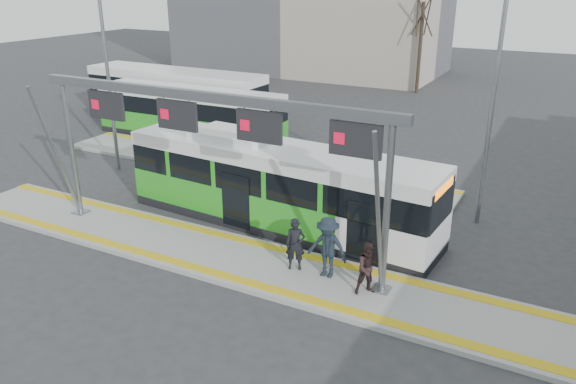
% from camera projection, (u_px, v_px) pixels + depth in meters
% --- Properties ---
extents(ground, '(120.00, 120.00, 0.00)m').
position_uv_depth(ground, '(218.00, 257.00, 18.38)').
color(ground, '#2D2D30').
rests_on(ground, ground).
extents(platform_main, '(22.00, 3.00, 0.15)m').
position_uv_depth(platform_main, '(218.00, 255.00, 18.36)').
color(platform_main, gray).
rests_on(platform_main, ground).
extents(platform_second, '(20.00, 3.00, 0.15)m').
position_uv_depth(platform_second, '(244.00, 167.00, 26.68)').
color(platform_second, gray).
rests_on(platform_second, ground).
extents(tactile_main, '(22.00, 2.65, 0.02)m').
position_uv_depth(tactile_main, '(218.00, 252.00, 18.32)').
color(tactile_main, gold).
rests_on(tactile_main, platform_main).
extents(tactile_second, '(20.00, 0.35, 0.02)m').
position_uv_depth(tactile_second, '(256.00, 158.00, 27.60)').
color(tactile_second, gold).
rests_on(tactile_second, platform_second).
extents(gantry, '(13.00, 1.68, 5.20)m').
position_uv_depth(gantry, '(207.00, 126.00, 17.18)').
color(gantry, slate).
rests_on(gantry, platform_main).
extents(hero_bus, '(12.04, 3.34, 3.27)m').
position_uv_depth(hero_bus, '(278.00, 186.00, 20.23)').
color(hero_bus, black).
rests_on(hero_bus, ground).
extents(bg_bus_green, '(11.10, 2.58, 2.76)m').
position_uv_depth(bg_bus_green, '(190.00, 114.00, 31.15)').
color(bg_bus_green, black).
rests_on(bg_bus_green, ground).
extents(bg_bus_blue, '(12.02, 2.78, 3.13)m').
position_uv_depth(bg_bus_blue, '(176.00, 96.00, 34.96)').
color(bg_bus_blue, black).
rests_on(bg_bus_blue, ground).
extents(passenger_a, '(0.71, 0.60, 1.65)m').
position_uv_depth(passenger_a, '(295.00, 244.00, 17.05)').
color(passenger_a, black).
rests_on(passenger_a, platform_main).
extents(passenger_b, '(0.98, 0.96, 1.59)m').
position_uv_depth(passenger_b, '(369.00, 268.00, 15.74)').
color(passenger_b, black).
rests_on(passenger_b, platform_main).
extents(passenger_c, '(1.23, 0.71, 1.91)m').
position_uv_depth(passenger_c, '(327.00, 247.00, 16.59)').
color(passenger_c, black).
rests_on(passenger_c, platform_main).
extents(tree_left, '(1.40, 1.40, 8.59)m').
position_uv_depth(tree_left, '(402.00, 3.00, 43.56)').
color(tree_left, '#382B21').
rests_on(tree_left, ground).
extents(tree_mid, '(1.40, 1.40, 7.60)m').
position_uv_depth(tree_mid, '(423.00, 15.00, 41.47)').
color(tree_mid, '#382B21').
rests_on(tree_mid, ground).
extents(tree_far, '(1.40, 1.40, 8.15)m').
position_uv_depth(tree_far, '(243.00, 3.00, 49.56)').
color(tree_far, '#382B21').
rests_on(tree_far, ground).
extents(lamp_west, '(0.50, 0.25, 8.23)m').
position_uv_depth(lamp_west, '(108.00, 77.00, 25.00)').
color(lamp_west, slate).
rests_on(lamp_west, ground).
extents(lamp_east, '(0.50, 0.25, 8.20)m').
position_uv_depth(lamp_east, '(492.00, 108.00, 19.35)').
color(lamp_east, slate).
rests_on(lamp_east, ground).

